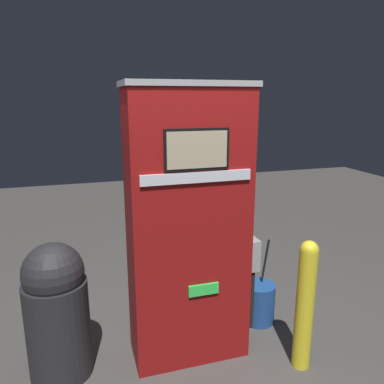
{
  "coord_description": "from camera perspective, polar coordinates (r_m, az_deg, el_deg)",
  "views": [
    {
      "loc": [
        -0.77,
        -2.39,
        2.05
      ],
      "look_at": [
        0.0,
        0.11,
        1.39
      ],
      "focal_mm": 35.0,
      "sensor_mm": 36.0,
      "label": 1
    }
  ],
  "objects": [
    {
      "name": "squeegee_bucket",
      "position": [
        3.7,
        10.13,
        -16.23
      ],
      "size": [
        0.3,
        0.3,
        0.83
      ],
      "color": "#1E478C",
      "rests_on": "ground_plane"
    },
    {
      "name": "safety_bollard",
      "position": [
        3.06,
        16.85,
        -15.82
      ],
      "size": [
        0.14,
        0.14,
        1.04
      ],
      "color": "yellow",
      "rests_on": "ground_plane"
    },
    {
      "name": "gas_pump",
      "position": [
        2.88,
        -0.57,
        -5.37
      ],
      "size": [
        1.0,
        0.47,
        2.16
      ],
      "color": "maroon",
      "rests_on": "ground_plane"
    },
    {
      "name": "ground_plane",
      "position": [
        3.24,
        0.62,
        -25.04
      ],
      "size": [
        14.0,
        14.0,
        0.0
      ],
      "primitive_type": "plane",
      "color": "#423F3D"
    },
    {
      "name": "trash_bin",
      "position": [
        3.05,
        -19.91,
        -16.53
      ],
      "size": [
        0.46,
        0.46,
        1.05
      ],
      "color": "#232326",
      "rests_on": "ground_plane"
    }
  ]
}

